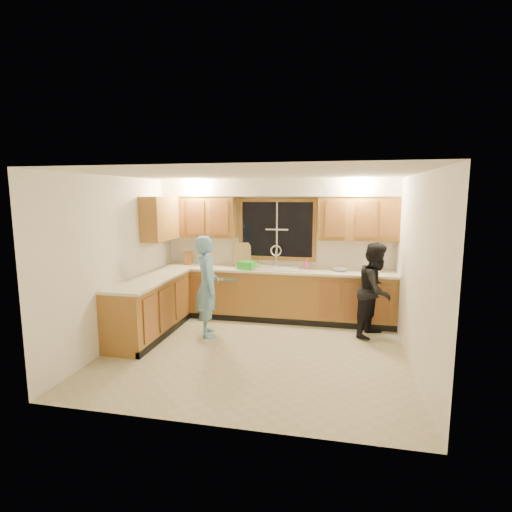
{
  "coord_description": "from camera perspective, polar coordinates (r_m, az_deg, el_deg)",
  "views": [
    {
      "loc": [
        1.13,
        -5.32,
        2.22
      ],
      "look_at": [
        -0.13,
        0.65,
        1.29
      ],
      "focal_mm": 28.0,
      "sensor_mm": 36.0,
      "label": 1
    }
  ],
  "objects": [
    {
      "name": "countertop_left",
      "position": [
        6.52,
        -14.97,
        -3.33
      ],
      "size": [
        0.63,
        1.9,
        0.04
      ],
      "primitive_type": "cube",
      "color": "beige",
      "rests_on": "base_cabinets_left"
    },
    {
      "name": "wall_back",
      "position": [
        7.38,
        3.0,
        1.1
      ],
      "size": [
        4.2,
        0.0,
        4.2
      ],
      "primitive_type": "plane",
      "rotation": [
        1.57,
        0.0,
        0.0
      ],
      "color": "white",
      "rests_on": "ground"
    },
    {
      "name": "knife_block",
      "position": [
        7.64,
        -9.68,
        -0.35
      ],
      "size": [
        0.15,
        0.13,
        0.24
      ],
      "primitive_type": "cube",
      "rotation": [
        0.0,
        0.0,
        0.17
      ],
      "color": "#9B5C2A",
      "rests_on": "countertop_back"
    },
    {
      "name": "dish_crate",
      "position": [
        7.09,
        -1.18,
        -1.32
      ],
      "size": [
        0.36,
        0.35,
        0.14
      ],
      "primitive_type": "cube",
      "rotation": [
        0.0,
        0.0,
        -0.27
      ],
      "color": "green",
      "rests_on": "countertop_back"
    },
    {
      "name": "woman",
      "position": [
        6.57,
        16.75,
        -4.67
      ],
      "size": [
        0.84,
        0.91,
        1.5
      ],
      "primitive_type": "imported",
      "rotation": [
        0.0,
        0.0,
        1.1
      ],
      "color": "black",
      "rests_on": "floor"
    },
    {
      "name": "base_cabinets_left",
      "position": [
        6.63,
        -14.93,
        -7.21
      ],
      "size": [
        0.6,
        1.9,
        0.88
      ],
      "primitive_type": "cube",
      "color": "#A36E2F",
      "rests_on": "ground"
    },
    {
      "name": "can_right",
      "position": [
        7.1,
        0.04,
        -1.34
      ],
      "size": [
        0.08,
        0.08,
        0.13
      ],
      "primitive_type": "cylinder",
      "rotation": [
        0.0,
        0.0,
        0.14
      ],
      "color": "beige",
      "rests_on": "countertop_back"
    },
    {
      "name": "can_left",
      "position": [
        7.1,
        0.41,
        -1.41
      ],
      "size": [
        0.08,
        0.08,
        0.11
      ],
      "primitive_type": "cylinder",
      "rotation": [
        0.0,
        0.0,
        0.25
      ],
      "color": "beige",
      "rests_on": "countertop_back"
    },
    {
      "name": "upper_cabinets_left",
      "position": [
        7.52,
        -8.0,
        5.57
      ],
      "size": [
        1.35,
        0.33,
        0.75
      ],
      "primitive_type": "cube",
      "color": "#A36E2F",
      "rests_on": "wall_back"
    },
    {
      "name": "bowl",
      "position": [
        7.04,
        11.91,
        -1.93
      ],
      "size": [
        0.3,
        0.3,
        0.06
      ],
      "primitive_type": "imported",
      "rotation": [
        0.0,
        0.0,
        0.4
      ],
      "color": "silver",
      "rests_on": "countertop_back"
    },
    {
      "name": "dishwasher",
      "position": [
        7.42,
        -3.96,
        -5.48
      ],
      "size": [
        0.6,
        0.56,
        0.82
      ],
      "primitive_type": "cube",
      "color": "silver",
      "rests_on": "floor"
    },
    {
      "name": "upper_cabinets_right",
      "position": [
        7.08,
        14.35,
        5.2
      ],
      "size": [
        1.35,
        0.33,
        0.75
      ],
      "primitive_type": "cube",
      "color": "#A36E2F",
      "rests_on": "wall_back"
    },
    {
      "name": "cutting_board",
      "position": [
        7.44,
        -1.97,
        0.27
      ],
      "size": [
        0.34,
        0.21,
        0.42
      ],
      "primitive_type": "cube",
      "rotation": [
        -0.21,
        0.0,
        0.32
      ],
      "color": "tan",
      "rests_on": "countertop_back"
    },
    {
      "name": "wall_right",
      "position": [
        5.5,
        21.89,
        -2.14
      ],
      "size": [
        0.0,
        3.8,
        3.8
      ],
      "primitive_type": "plane",
      "rotation": [
        1.57,
        0.0,
        -1.57
      ],
      "color": "white",
      "rests_on": "ground"
    },
    {
      "name": "man",
      "position": [
        6.37,
        -6.99,
        -4.29
      ],
      "size": [
        0.57,
        0.68,
        1.6
      ],
      "primitive_type": "imported",
      "rotation": [
        0.0,
        0.0,
        1.95
      ],
      "color": "#6DA7CE",
      "rests_on": "floor"
    },
    {
      "name": "wall_left",
      "position": [
        6.3,
        -19.09,
        -0.67
      ],
      "size": [
        0.0,
        3.8,
        3.8
      ],
      "primitive_type": "plane",
      "rotation": [
        1.57,
        0.0,
        1.57
      ],
      "color": "white",
      "rests_on": "ground"
    },
    {
      "name": "base_cabinets_back",
      "position": [
        7.24,
        2.58,
        -5.58
      ],
      "size": [
        4.2,
        0.6,
        0.88
      ],
      "primitive_type": "cube",
      "color": "#A36E2F",
      "rests_on": "ground"
    },
    {
      "name": "ceiling",
      "position": [
        5.45,
        -0.07,
        11.6
      ],
      "size": [
        4.2,
        4.2,
        0.0
      ],
      "primitive_type": "plane",
      "rotation": [
        3.14,
        0.0,
        0.0
      ],
      "color": "white"
    },
    {
      "name": "window_frame",
      "position": [
        7.33,
        3.01,
        3.8
      ],
      "size": [
        1.44,
        0.03,
        1.14
      ],
      "color": "black",
      "rests_on": "wall_back"
    },
    {
      "name": "floor",
      "position": [
        5.88,
        -0.06,
        -13.53
      ],
      "size": [
        4.2,
        4.2,
        0.0
      ],
      "primitive_type": "plane",
      "color": "#B8AE8D",
      "rests_on": "ground"
    },
    {
      "name": "soffit",
      "position": [
        7.14,
        2.85,
        9.7
      ],
      "size": [
        4.2,
        0.35,
        0.3
      ],
      "primitive_type": "cube",
      "color": "white",
      "rests_on": "wall_back"
    },
    {
      "name": "sink",
      "position": [
        7.15,
        2.61,
        -2.27
      ],
      "size": [
        0.86,
        0.52,
        0.57
      ],
      "color": "white",
      "rests_on": "countertop_back"
    },
    {
      "name": "soap_bottle",
      "position": [
        7.19,
        7.2,
        -1.13
      ],
      "size": [
        0.1,
        0.1,
        0.17
      ],
      "primitive_type": "imported",
      "rotation": [
        0.0,
        0.0,
        0.34
      ],
      "color": "pink",
      "rests_on": "countertop_back"
    },
    {
      "name": "upper_cabinets_return",
      "position": [
        7.15,
        -13.55,
        5.26
      ],
      "size": [
        0.33,
        0.9,
        0.75
      ],
      "primitive_type": "cube",
      "color": "#A36E2F",
      "rests_on": "wall_left"
    },
    {
      "name": "stove",
      "position": [
        6.15,
        -17.35,
        -8.48
      ],
      "size": [
        0.58,
        0.75,
        0.9
      ],
      "primitive_type": "cube",
      "color": "silver",
      "rests_on": "floor"
    },
    {
      "name": "countertop_back",
      "position": [
        7.12,
        2.59,
        -2.02
      ],
      "size": [
        4.2,
        0.63,
        0.04
      ],
      "primitive_type": "cube",
      "color": "beige",
      "rests_on": "base_cabinets_back"
    }
  ]
}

